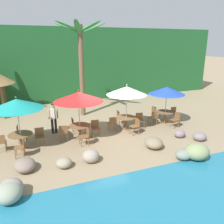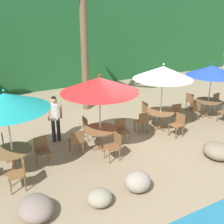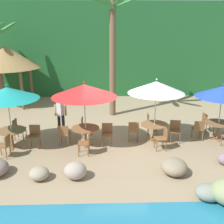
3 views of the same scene
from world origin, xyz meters
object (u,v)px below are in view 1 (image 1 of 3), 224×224
(umbrella_teal, at_px, (17,104))
(dining_table_teal, at_px, (21,137))
(chair_white_inland, at_px, (120,117))
(chair_white_left, at_px, (112,123))
(dining_table_blue, at_px, (165,114))
(umbrella_blue, at_px, (167,91))
(palm_tree_second, at_px, (81,51))
(chair_teal_left, at_px, (1,142))
(chair_white_seaward, at_px, (140,119))
(dining_table_red, at_px, (80,128))
(chair_red_seaward, at_px, (95,127))
(chair_blue_seaward, at_px, (174,113))
(chair_red_inland, at_px, (75,124))
(chair_white_right, at_px, (136,125))
(dining_table_white, at_px, (126,119))
(chair_teal_seaward, at_px, (40,135))
(waiter_in_white, at_px, (53,116))
(chair_red_right, at_px, (86,135))
(chair_red_left, at_px, (63,132))
(umbrella_red, at_px, (78,97))
(chair_teal_right, at_px, (22,146))
(chair_blue_left, at_px, (154,117))
(umbrella_white, at_px, (127,91))
(chair_blue_right, at_px, (176,119))
(chair_teal_inland, at_px, (20,132))
(chair_blue_inland, at_px, (155,112))

(umbrella_teal, bearing_deg, dining_table_teal, 0.00)
(chair_white_inland, height_order, chair_white_left, same)
(chair_white_inland, distance_m, dining_table_blue, 2.82)
(umbrella_blue, relative_size, palm_tree_second, 0.39)
(dining_table_teal, distance_m, palm_tree_second, 6.79)
(chair_teal_left, bearing_deg, chair_white_seaward, 3.85)
(dining_table_teal, xyz_separation_m, dining_table_red, (2.84, 0.14, 0.00))
(chair_red_seaward, height_order, chair_blue_seaward, same)
(dining_table_red, bearing_deg, chair_red_inland, 95.22)
(chair_red_seaward, bearing_deg, chair_white_right, -14.03)
(dining_table_white, bearing_deg, chair_teal_seaward, -175.13)
(chair_blue_seaward, bearing_deg, waiter_in_white, 175.02)
(dining_table_white, bearing_deg, chair_red_right, -156.17)
(chair_red_right, xyz_separation_m, dining_table_blue, (5.40, 1.28, 0.10))
(dining_table_white, relative_size, umbrella_blue, 0.46)
(chair_red_seaward, height_order, waiter_in_white, waiter_in_white)
(dining_table_white, height_order, waiter_in_white, waiter_in_white)
(umbrella_teal, xyz_separation_m, chair_teal_left, (-0.85, -0.04, -1.68))
(dining_table_teal, bearing_deg, dining_table_blue, 3.92)
(chair_white_inland, bearing_deg, dining_table_white, -88.12)
(chair_red_left, distance_m, chair_white_left, 2.81)
(umbrella_red, xyz_separation_m, chair_red_inland, (-0.08, 0.85, -1.73))
(chair_red_left, distance_m, dining_table_blue, 6.34)
(chair_red_left, relative_size, chair_blue_seaward, 1.00)
(chair_white_seaward, bearing_deg, umbrella_blue, 3.73)
(chair_teal_right, bearing_deg, chair_white_right, 4.99)
(chair_teal_right, xyz_separation_m, chair_blue_left, (7.45, 1.36, 0.00))
(waiter_in_white, bearing_deg, palm_tree_second, 49.15)
(chair_white_seaward, relative_size, chair_blue_left, 1.00)
(chair_red_left, height_order, chair_blue_seaward, same)
(chair_teal_seaward, distance_m, chair_red_left, 1.14)
(chair_white_inland, bearing_deg, chair_white_right, -83.19)
(umbrella_white, bearing_deg, umbrella_blue, 1.76)
(chair_red_left, relative_size, chair_blue_left, 1.00)
(chair_red_left, height_order, chair_blue_right, same)
(umbrella_red, bearing_deg, chair_blue_right, -4.08)
(umbrella_white, bearing_deg, chair_teal_inland, 176.29)
(umbrella_blue, bearing_deg, chair_white_seaward, -176.27)
(chair_teal_right, relative_size, chair_blue_seaward, 1.00)
(chair_blue_inland, bearing_deg, chair_blue_right, -77.75)
(dining_table_teal, bearing_deg, umbrella_white, 4.95)
(chair_teal_left, bearing_deg, chair_red_seaward, 2.80)
(umbrella_white, distance_m, chair_white_left, 1.96)
(umbrella_blue, bearing_deg, chair_red_right, -166.62)
(umbrella_teal, relative_size, chair_blue_right, 2.91)
(dining_table_teal, relative_size, waiter_in_white, 0.65)
(dining_table_teal, xyz_separation_m, palm_tree_second, (4.02, 4.08, 3.64))
(chair_teal_seaward, height_order, chair_blue_seaward, same)
(chair_blue_right, bearing_deg, umbrella_teal, 178.21)
(dining_table_red, distance_m, chair_blue_left, 4.64)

